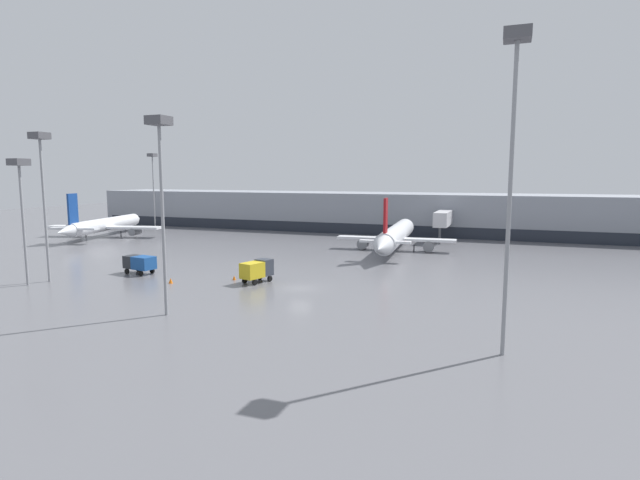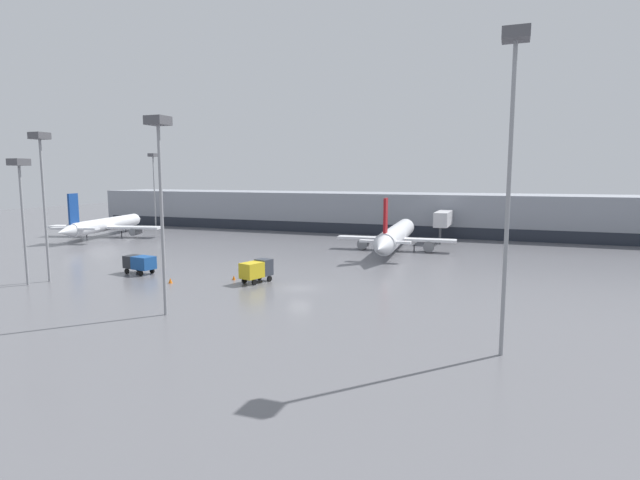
# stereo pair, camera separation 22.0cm
# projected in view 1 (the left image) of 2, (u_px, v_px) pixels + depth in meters

# --- Properties ---
(ground_plane) EXTENTS (320.00, 320.00, 0.00)m
(ground_plane) POSITION_uv_depth(u_px,v_px,m) (300.00, 288.00, 57.88)
(ground_plane) COLOR slate
(terminal_building) EXTENTS (160.00, 26.72, 9.00)m
(terminal_building) POSITION_uv_depth(u_px,v_px,m) (406.00, 213.00, 114.72)
(terminal_building) COLOR gray
(terminal_building) RESTS_ON ground_plane
(parked_jet_1) EXTENTS (24.77, 31.34, 9.63)m
(parked_jet_1) POSITION_uv_depth(u_px,v_px,m) (104.00, 225.00, 105.84)
(parked_jet_1) COLOR silver
(parked_jet_1) RESTS_ON ground_plane
(parked_jet_2) EXTENTS (20.66, 36.05, 9.65)m
(parked_jet_2) POSITION_uv_depth(u_px,v_px,m) (396.00, 235.00, 86.96)
(parked_jet_2) COLOR silver
(parked_jet_2) RESTS_ON ground_plane
(service_truck_0) EXTENTS (4.59, 2.71, 2.38)m
(service_truck_0) POSITION_uv_depth(u_px,v_px,m) (140.00, 263.00, 66.24)
(service_truck_0) COLOR #19478C
(service_truck_0) RESTS_ON ground_plane
(service_truck_1) EXTENTS (2.94, 4.56, 2.72)m
(service_truck_1) POSITION_uv_depth(u_px,v_px,m) (257.00, 269.00, 60.80)
(service_truck_1) COLOR gold
(service_truck_1) RESTS_ON ground_plane
(traffic_cone_0) EXTENTS (0.44, 0.44, 0.57)m
(traffic_cone_0) POSITION_uv_depth(u_px,v_px,m) (234.00, 278.00, 62.49)
(traffic_cone_0) COLOR orange
(traffic_cone_0) RESTS_ON ground_plane
(traffic_cone_1) EXTENTS (0.51, 0.51, 0.64)m
(traffic_cone_1) POSITION_uv_depth(u_px,v_px,m) (171.00, 281.00, 60.50)
(traffic_cone_1) COLOR orange
(traffic_cone_1) RESTS_ON ground_plane
(apron_light_mast_1) EXTENTS (1.80, 1.80, 18.44)m
(apron_light_mast_1) POSITION_uv_depth(u_px,v_px,m) (153.00, 169.00, 122.97)
(apron_light_mast_1) COLOR gray
(apron_light_mast_1) RESTS_ON ground_plane
(apron_light_mast_3) EXTENTS (1.80, 1.80, 14.94)m
(apron_light_mast_3) POSITION_uv_depth(u_px,v_px,m) (20.00, 183.00, 57.96)
(apron_light_mast_3) COLOR gray
(apron_light_mast_3) RESTS_ON ground_plane
(apron_light_mast_4) EXTENTS (1.80, 1.80, 18.26)m
(apron_light_mast_4) POSITION_uv_depth(u_px,v_px,m) (160.00, 160.00, 44.94)
(apron_light_mast_4) COLOR gray
(apron_light_mast_4) RESTS_ON ground_plane
(apron_light_mast_5) EXTENTS (1.80, 1.80, 22.79)m
(apron_light_mast_5) POSITION_uv_depth(u_px,v_px,m) (514.00, 110.00, 34.12)
(apron_light_mast_5) COLOR gray
(apron_light_mast_5) RESTS_ON ground_plane
(apron_light_mast_6) EXTENTS (1.80, 1.80, 18.10)m
(apron_light_mast_6) POSITION_uv_depth(u_px,v_px,m) (41.00, 165.00, 59.67)
(apron_light_mast_6) COLOR gray
(apron_light_mast_6) RESTS_ON ground_plane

